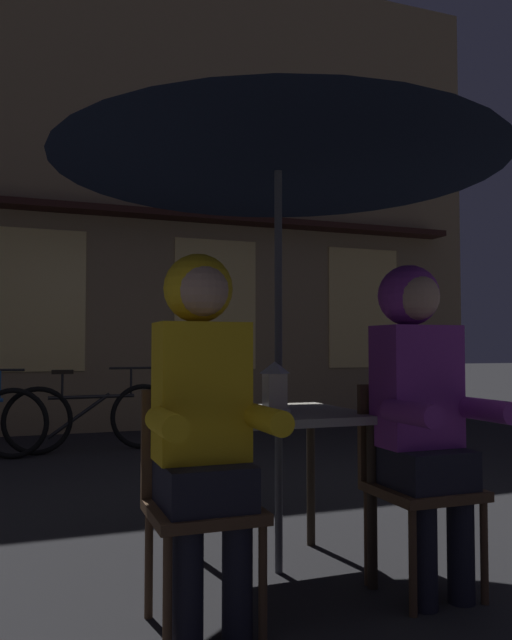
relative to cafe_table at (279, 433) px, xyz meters
The scene contains 10 objects.
ground_plane 0.64m from the cafe_table, ahead, with size 60.00×60.00×0.00m, color #232326.
cafe_table is the anchor object (origin of this frame).
patio_umbrella 1.42m from the cafe_table, ahead, with size 2.10×2.10×2.31m.
lantern 0.23m from the cafe_table, 132.99° to the right, with size 0.11×0.11×0.23m.
chair_left 0.62m from the cafe_table, 142.45° to the right, with size 0.40×0.40×0.87m.
chair_right 0.62m from the cafe_table, 37.55° to the right, with size 0.40×0.40×0.87m.
person_left_hooded 0.67m from the cafe_table, 138.43° to the right, with size 0.45×0.56×1.40m.
person_right_hooded 0.67m from the cafe_table, 41.57° to the right, with size 0.45×0.56×1.40m.
shopfront_building 5.93m from the cafe_table, 88.99° to the left, with size 10.00×0.93×6.20m.
bicycle_third 3.73m from the cafe_table, 97.73° to the left, with size 1.68×0.13×0.84m.
Camera 1 is at (-1.10, -2.68, 1.04)m, focal length 34.81 mm.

